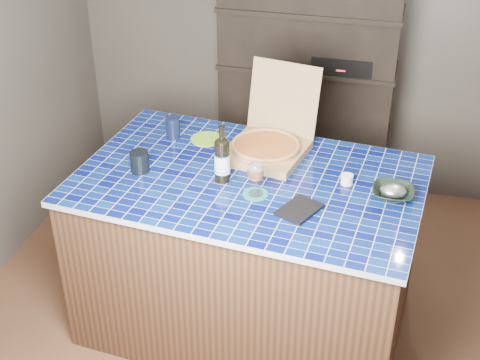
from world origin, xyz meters
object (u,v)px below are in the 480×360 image
(mead_bottle, at_px, (222,159))
(kitchen_island, at_px, (248,252))
(wine_glass, at_px, (256,172))
(dvd_case, at_px, (299,210))
(pizza_box, at_px, (268,143))
(bowl, at_px, (393,193))

(mead_bottle, bearing_deg, kitchen_island, 25.08)
(kitchen_island, xyz_separation_m, wine_glass, (0.07, -0.15, 0.62))
(dvd_case, bearing_deg, kitchen_island, 166.64)
(mead_bottle, bearing_deg, wine_glass, -25.06)
(pizza_box, xyz_separation_m, wine_glass, (0.03, -0.43, 0.07))
(mead_bottle, xyz_separation_m, wine_glass, (0.20, -0.09, 0.01))
(dvd_case, bearing_deg, wine_glass, -176.07)
(mead_bottle, xyz_separation_m, dvd_case, (0.44, -0.18, -0.12))
(pizza_box, xyz_separation_m, bowl, (0.70, -0.28, -0.04))
(pizza_box, relative_size, mead_bottle, 1.79)
(kitchen_island, xyz_separation_m, dvd_case, (0.31, -0.24, 0.50))
(mead_bottle, bearing_deg, dvd_case, -22.80)
(kitchen_island, bearing_deg, wine_glass, -59.66)
(kitchen_island, height_order, dvd_case, dvd_case)
(bowl, bearing_deg, pizza_box, 157.88)
(pizza_box, xyz_separation_m, mead_bottle, (-0.16, -0.34, 0.06))
(bowl, bearing_deg, mead_bottle, -176.51)
(wine_glass, relative_size, bowl, 0.90)
(mead_bottle, distance_m, bowl, 0.87)
(pizza_box, distance_m, wine_glass, 0.44)
(kitchen_island, distance_m, dvd_case, 0.63)
(kitchen_island, xyz_separation_m, mead_bottle, (-0.13, -0.06, 0.61))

